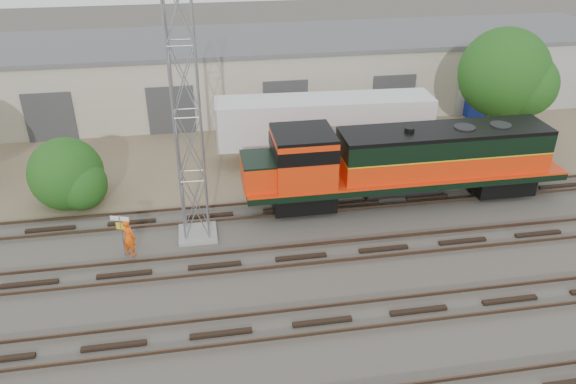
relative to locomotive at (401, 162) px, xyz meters
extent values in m
plane|color=#47423A|center=(-6.23, -6.00, -2.40)|extent=(140.00, 140.00, 0.00)
cube|color=#726047|center=(-6.23, 9.00, -2.39)|extent=(80.00, 16.00, 0.02)
cube|color=black|center=(-6.23, -9.00, -2.33)|extent=(80.00, 2.40, 0.14)
cube|color=#4C3828|center=(-6.23, -9.75, -2.19)|extent=(80.00, 0.08, 0.14)
cube|color=#4C3828|center=(-6.23, -8.25, -2.19)|extent=(80.00, 0.08, 0.14)
cube|color=black|center=(-6.23, -4.50, -2.33)|extent=(80.00, 2.40, 0.14)
cube|color=#4C3828|center=(-6.23, -5.25, -2.19)|extent=(80.00, 0.08, 0.14)
cube|color=#4C3828|center=(-6.23, -3.75, -2.19)|extent=(80.00, 0.08, 0.14)
cube|color=black|center=(-6.23, 0.00, -2.33)|extent=(80.00, 2.40, 0.14)
cube|color=#4C3828|center=(-6.23, -0.75, -2.19)|extent=(80.00, 0.08, 0.14)
cube|color=#4C3828|center=(-6.23, 0.75, -2.19)|extent=(80.00, 0.08, 0.14)
cube|color=#BDB29D|center=(-6.23, 17.00, 0.10)|extent=(58.00, 10.00, 5.00)
cube|color=#59595B|center=(-6.23, 17.00, 2.75)|extent=(58.40, 10.40, 0.30)
cube|color=#999993|center=(15.77, 11.95, 0.10)|extent=(14.00, 0.10, 5.00)
cube|color=#333335|center=(-20.23, 11.94, -0.70)|extent=(3.20, 0.12, 3.40)
cube|color=#333335|center=(-12.23, 11.94, -0.70)|extent=(3.20, 0.12, 3.40)
cube|color=#333335|center=(-4.23, 11.94, -0.70)|extent=(3.20, 0.12, 3.40)
cube|color=#333335|center=(3.77, 11.94, -0.70)|extent=(3.20, 0.12, 3.40)
cube|color=#333335|center=(11.77, 11.94, -0.70)|extent=(3.20, 0.12, 3.40)
cube|color=black|center=(-5.30, 0.00, -1.61)|extent=(3.26, 2.45, 1.02)
cube|color=black|center=(5.91, 0.00, -1.61)|extent=(3.26, 2.45, 1.02)
cube|color=black|center=(0.31, 0.00, -0.92)|extent=(17.32, 3.06, 0.36)
cylinder|color=black|center=(0.31, 0.00, -1.56)|extent=(4.28, 1.12, 1.12)
cube|color=red|center=(2.34, 0.00, -0.13)|extent=(11.21, 2.65, 1.22)
cube|color=black|center=(2.34, 0.00, 0.99)|extent=(11.21, 2.65, 1.02)
cube|color=black|center=(2.34, 0.00, 1.60)|extent=(11.21, 2.65, 0.20)
cube|color=red|center=(-5.30, 0.00, 0.58)|extent=(3.06, 3.06, 2.65)
cube|color=black|center=(-5.30, 0.00, 1.99)|extent=(3.06, 3.06, 0.16)
cube|color=red|center=(-7.64, 0.00, -0.03)|extent=(1.63, 2.45, 1.43)
cube|color=gray|center=(-10.91, -1.69, -2.30)|extent=(1.86, 1.86, 0.20)
cylinder|color=gray|center=(-11.48, -1.12, 4.01)|extent=(0.09, 0.09, 12.42)
cylinder|color=gray|center=(-10.34, -1.12, 4.01)|extent=(0.09, 0.09, 12.42)
cylinder|color=gray|center=(-11.48, -2.26, 4.01)|extent=(0.09, 0.09, 12.42)
cylinder|color=gray|center=(-10.34, -2.26, 4.01)|extent=(0.09, 0.09, 12.42)
cylinder|color=gray|center=(-14.31, -2.90, -1.32)|extent=(0.07, 0.07, 2.17)
cube|color=white|center=(-14.31, -2.90, -0.38)|extent=(0.85, 0.32, 0.22)
cube|color=yellow|center=(-14.31, -2.90, -0.77)|extent=(0.43, 0.18, 0.34)
imported|color=#FA570D|center=(-14.05, -2.88, -1.42)|extent=(0.85, 0.77, 1.95)
cube|color=silver|center=(-2.82, 5.93, 0.30)|extent=(13.35, 3.30, 2.75)
cube|color=black|center=(2.37, 5.67, -1.89)|extent=(2.57, 2.66, 1.02)
cube|color=black|center=(-7.96, 5.17, -1.74)|extent=(0.15, 0.15, 1.32)
cube|color=black|center=(-7.86, 7.20, -1.74)|extent=(0.15, 0.15, 1.32)
cube|color=navy|center=(10.22, 11.91, -1.65)|extent=(1.70, 1.61, 1.50)
cylinder|color=#382619|center=(-17.64, 2.87, -2.22)|extent=(0.27, 0.27, 0.36)
sphere|color=#1C4E16|center=(-17.64, 2.87, -0.66)|extent=(3.93, 3.93, 3.93)
sphere|color=#1C4E16|center=(-16.86, 2.28, -1.06)|extent=(2.75, 2.75, 2.75)
cylinder|color=#382619|center=(8.99, 6.59, -0.97)|extent=(0.33, 0.33, 2.86)
sphere|color=#1C4E16|center=(8.99, 6.59, 2.46)|extent=(5.72, 5.72, 5.72)
sphere|color=#1C4E16|center=(10.13, 5.73, 1.89)|extent=(4.00, 4.00, 4.00)
camera|label=1|loc=(-10.43, -25.61, 12.73)|focal=35.00mm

